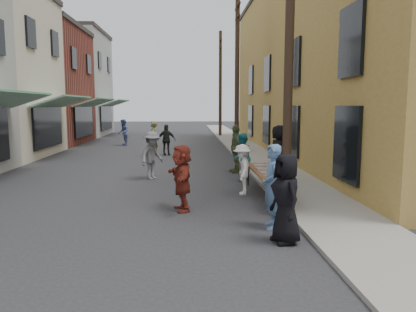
{
  "coord_description": "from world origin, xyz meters",
  "views": [
    {
      "loc": [
        1.47,
        -8.41,
        2.72
      ],
      "look_at": [
        2.03,
        2.84,
        1.3
      ],
      "focal_mm": 35.0,
      "sensor_mm": 36.0,
      "label": 1
    }
  ],
  "objects": [
    {
      "name": "guest_front_b",
      "position": [
        3.31,
        0.26,
        0.94
      ],
      "size": [
        0.45,
        0.69,
        1.88
      ],
      "primitive_type": "imported",
      "rotation": [
        0.0,
        0.0,
        -1.56
      ],
      "color": "#5275A0",
      "rests_on": "ground"
    },
    {
      "name": "utility_pole_mid",
      "position": [
        4.3,
        15.0,
        4.5
      ],
      "size": [
        0.26,
        0.26,
        9.0
      ],
      "primitive_type": "cylinder",
      "color": "#2D2116",
      "rests_on": "ground"
    },
    {
      "name": "catering_tray_buns_end",
      "position": [
        3.8,
        4.27,
        0.79
      ],
      "size": [
        0.5,
        0.33,
        0.08
      ],
      "primitive_type": "cube",
      "color": "tan",
      "rests_on": "serving_table"
    },
    {
      "name": "cup_stack",
      "position": [
        4.0,
        1.27,
        0.81
      ],
      "size": [
        0.08,
        0.08,
        0.12
      ],
      "primitive_type": "cylinder",
      "color": "tan",
      "rests_on": "serving_table"
    },
    {
      "name": "server",
      "position": [
        4.67,
        5.61,
        1.06
      ],
      "size": [
        0.69,
        0.99,
        1.93
      ],
      "primitive_type": "imported",
      "rotation": [
        0.0,
        0.0,
        1.48
      ],
      "color": "black",
      "rests_on": "sidewalk"
    },
    {
      "name": "guest_front_c",
      "position": [
        3.4,
        5.91,
        0.86
      ],
      "size": [
        0.93,
        1.03,
        1.73
      ],
      "primitive_type": "imported",
      "rotation": [
        0.0,
        0.0,
        -1.97
      ],
      "color": "teal",
      "rests_on": "ground"
    },
    {
      "name": "condiment_jar_c",
      "position": [
        3.58,
        1.42,
        0.79
      ],
      "size": [
        0.07,
        0.07,
        0.08
      ],
      "primitive_type": "cylinder",
      "color": "#A57F26",
      "rests_on": "serving_table"
    },
    {
      "name": "catering_tray_foil_d",
      "position": [
        3.8,
        3.57,
        0.79
      ],
      "size": [
        0.5,
        0.33,
        0.08
      ],
      "primitive_type": "cube",
      "color": "#B2B2B7",
      "rests_on": "serving_table"
    },
    {
      "name": "building_ochre",
      "position": [
        11.1,
        14.0,
        5.0
      ],
      "size": [
        10.0,
        28.0,
        10.0
      ],
      "primitive_type": "cube",
      "color": "olive",
      "rests_on": "ground"
    },
    {
      "name": "passerby_left",
      "position": [
        0.15,
        6.43,
        0.88
      ],
      "size": [
        1.17,
        1.31,
        1.76
      ],
      "primitive_type": "imported",
      "rotation": [
        0.0,
        0.0,
        1.0
      ],
      "color": "slate",
      "rests_on": "ground"
    },
    {
      "name": "catering_tray_foil_b",
      "position": [
        3.8,
        2.17,
        0.79
      ],
      "size": [
        0.5,
        0.33,
        0.08
      ],
      "primitive_type": "cube",
      "color": "#B2B2B7",
      "rests_on": "serving_table"
    },
    {
      "name": "ground",
      "position": [
        0.0,
        0.0,
        0.0
      ],
      "size": [
        120.0,
        120.0,
        0.0
      ],
      "primitive_type": "plane",
      "color": "#28282B",
      "rests_on": "ground"
    },
    {
      "name": "utility_pole_far",
      "position": [
        4.3,
        27.0,
        4.5
      ],
      "size": [
        0.26,
        0.26,
        9.0
      ],
      "primitive_type": "cylinder",
      "color": "#2D2116",
      "rests_on": "ground"
    },
    {
      "name": "serving_table",
      "position": [
        3.8,
        3.17,
        0.71
      ],
      "size": [
        0.7,
        4.0,
        0.75
      ],
      "color": "#632C17",
      "rests_on": "ground"
    },
    {
      "name": "guest_front_d",
      "position": [
        3.13,
        3.72,
        0.77
      ],
      "size": [
        0.67,
        1.05,
        1.54
      ],
      "primitive_type": "imported",
      "rotation": [
        0.0,
        0.0,
        -1.67
      ],
      "color": "white",
      "rests_on": "ground"
    },
    {
      "name": "utility_pole_near",
      "position": [
        4.3,
        3.0,
        4.5
      ],
      "size": [
        0.26,
        0.26,
        9.0
      ],
      "primitive_type": "cylinder",
      "color": "#2D2116",
      "rests_on": "ground"
    },
    {
      "name": "guest_queue_back",
      "position": [
        1.31,
        1.87,
        0.86
      ],
      "size": [
        0.8,
        1.66,
        1.72
      ],
      "primitive_type": "imported",
      "rotation": [
        0.0,
        0.0,
        -1.38
      ],
      "color": "maroon",
      "rests_on": "ground"
    },
    {
      "name": "condiment_jar_a",
      "position": [
        3.58,
        1.22,
        0.79
      ],
      "size": [
        0.07,
        0.07,
        0.08
      ],
      "primitive_type": "cylinder",
      "color": "#A57F26",
      "rests_on": "serving_table"
    },
    {
      "name": "catering_tray_buns",
      "position": [
        3.8,
        2.87,
        0.79
      ],
      "size": [
        0.5,
        0.33,
        0.08
      ],
      "primitive_type": "cube",
      "color": "tan",
      "rests_on": "serving_table"
    },
    {
      "name": "passerby_far",
      "position": [
        -2.89,
        19.2,
        0.89
      ],
      "size": [
        0.79,
        0.95,
        1.77
      ],
      "primitive_type": "imported",
      "rotation": [
        0.0,
        0.0,
        4.86
      ],
      "color": "#4B5B91",
      "rests_on": "ground"
    },
    {
      "name": "passerby_right",
      "position": [
        -0.38,
        13.24,
        0.94
      ],
      "size": [
        0.49,
        0.71,
        1.87
      ],
      "primitive_type": "imported",
      "rotation": [
        0.0,
        0.0,
        4.65
      ],
      "color": "olive",
      "rests_on": "ground"
    },
    {
      "name": "passerby_mid",
      "position": [
        0.32,
        13.58,
        0.84
      ],
      "size": [
        1.03,
        0.55,
        1.68
      ],
      "primitive_type": "imported",
      "rotation": [
        0.0,
        0.0,
        2.99
      ],
      "color": "black",
      "rests_on": "ground"
    },
    {
      "name": "condiment_jar_b",
      "position": [
        3.58,
        1.32,
        0.79
      ],
      "size": [
        0.07,
        0.07,
        0.08
      ],
      "primitive_type": "cylinder",
      "color": "#A57F26",
      "rests_on": "serving_table"
    },
    {
      "name": "guest_front_a",
      "position": [
        3.39,
        -0.7,
        0.89
      ],
      "size": [
        0.75,
        0.98,
        1.79
      ],
      "primitive_type": "imported",
      "rotation": [
        0.0,
        0.0,
        -1.34
      ],
      "color": "black",
      "rests_on": "ground"
    },
    {
      "name": "sidewalk",
      "position": [
        5.0,
        15.0,
        0.05
      ],
      "size": [
        2.2,
        60.0,
        0.1
      ],
      "primitive_type": "cube",
      "color": "gray",
      "rests_on": "ground"
    },
    {
      "name": "catering_tray_sausage",
      "position": [
        3.8,
        1.52,
        0.79
      ],
      "size": [
        0.5,
        0.33,
        0.08
      ],
      "primitive_type": "cube",
      "color": "maroon",
      "rests_on": "serving_table"
    },
    {
      "name": "guest_front_e",
      "position": [
        3.4,
        7.78,
        0.97
      ],
      "size": [
        0.65,
        1.2,
        1.94
      ],
      "primitive_type": "imported",
      "rotation": [
        0.0,
        0.0,
        -1.4
      ],
      "color": "#596B3E",
      "rests_on": "ground"
    }
  ]
}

